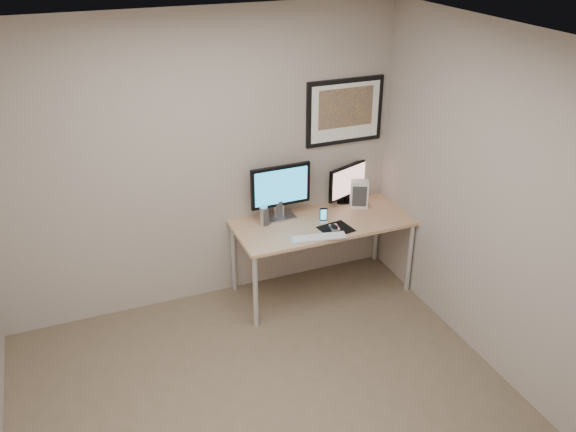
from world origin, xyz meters
The scene contains 13 objects.
floor centered at (0.00, 0.00, 0.00)m, with size 3.60×3.60×0.00m, color brown.
room centered at (0.00, 0.45, 1.64)m, with size 3.60×3.60×3.60m.
desk centered at (1.00, 1.35, 0.66)m, with size 1.60×0.70×0.73m.
framed_art centered at (1.35, 1.68, 1.62)m, with size 0.75×0.04×0.60m.
monitor_large centered at (0.67, 1.55, 1.01)m, with size 0.56×0.18×0.51m.
monitor_tv centered at (1.39, 1.63, 0.93)m, with size 0.47×0.20×0.38m.
speaker_left centered at (0.48, 1.47, 0.82)m, with size 0.07×0.07×0.18m, color #B7B7BC.
speaker_right centered at (0.66, 1.58, 0.83)m, with size 0.08×0.08×0.19m, color #B7B7BC.
phone_dock centered at (1.00, 1.33, 0.80)m, with size 0.07×0.07×0.14m, color black.
keyboard centered at (0.84, 1.07, 0.74)m, with size 0.48×0.13×0.02m, color silver.
mousepad centered at (1.05, 1.17, 0.73)m, with size 0.27×0.24×0.00m, color black.
mouse centered at (1.03, 1.17, 0.75)m, with size 0.07×0.12×0.04m, color black.
fan_unit centered at (1.45, 1.51, 0.86)m, with size 0.17×0.12×0.26m, color silver.
Camera 1 is at (-1.12, -3.07, 3.25)m, focal length 38.00 mm.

